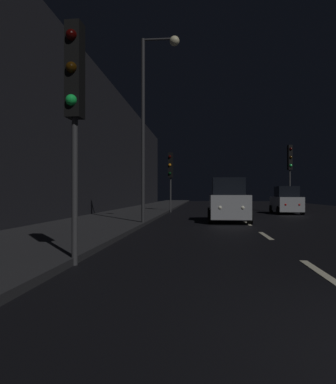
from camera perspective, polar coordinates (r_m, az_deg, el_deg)
The scene contains 11 objects.
ground at distance 28.52m, azimuth 9.62°, elevation -3.11°, with size 26.08×84.00×0.02m, color black.
sidewalk_left at distance 28.82m, azimuth -4.08°, elevation -2.92°, with size 4.40×84.00×0.15m, color #28282B.
building_facade_left at distance 26.19m, azimuth -11.02°, elevation 7.46°, with size 0.80×63.00×9.86m, color black.
lane_centerline at distance 12.66m, azimuth 15.03°, elevation -6.65°, with size 0.16×12.95×0.01m.
traffic_light_far_left at distance 28.07m, azimuth 0.39°, elevation 3.52°, with size 0.38×0.48×4.53m.
traffic_light_far_right at distance 29.76m, azimuth 18.33°, elevation 4.27°, with size 0.36×0.48×5.14m.
traffic_light_near_left at distance 7.81m, azimuth -14.27°, elevation 15.19°, with size 0.32×0.46×4.82m.
streetlamp_overhead at distance 16.78m, azimuth -2.44°, elevation 13.56°, with size 1.70×0.44×8.36m.
car_approaching_headlights at distance 18.93m, azimuth 9.27°, elevation -1.49°, with size 2.02×4.38×2.20m.
car_parked_right_far at distance 27.23m, azimuth 17.78°, elevation -1.36°, with size 1.77×3.83×1.93m.
car_distant_taillights at distance 44.16m, azimuth 10.73°, elevation -0.95°, with size 1.74×3.77×1.90m.
Camera 1 is at (-2.11, -3.90, 1.42)m, focal length 34.51 mm.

